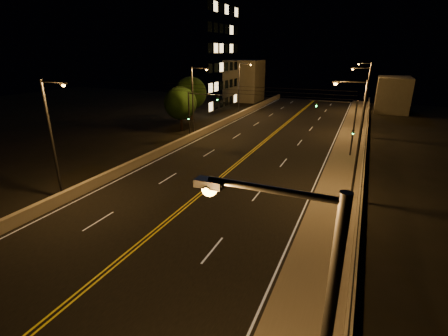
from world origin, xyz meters
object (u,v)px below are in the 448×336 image
at_px(tree_1, 191,93).
at_px(building_tower, 169,39).
at_px(streetlight_2, 364,98).
at_px(streetlight_4, 53,133).
at_px(streetlight_5, 194,97).
at_px(traffic_signal_left, 195,111).
at_px(streetlight_1, 356,135).
at_px(streetlight_3, 367,85).
at_px(traffic_signal_right, 345,122).
at_px(streetlight_6, 240,86).
at_px(tree_0, 180,103).

bearing_deg(tree_1, building_tower, 136.57).
relative_size(streetlight_2, streetlight_4, 1.00).
bearing_deg(streetlight_5, streetlight_2, 22.84).
distance_m(streetlight_4, traffic_signal_left, 21.00).
height_order(streetlight_4, traffic_signal_left, streetlight_4).
relative_size(streetlight_1, tree_1, 1.28).
height_order(streetlight_2, streetlight_4, same).
bearing_deg(streetlight_3, streetlight_2, -90.00).
bearing_deg(streetlight_4, streetlight_3, 67.57).
height_order(traffic_signal_right, tree_1, tree_1).
bearing_deg(streetlight_1, streetlight_3, 90.00).
bearing_deg(building_tower, streetlight_6, -5.08).
bearing_deg(building_tower, traffic_signal_right, -30.46).
height_order(streetlight_5, traffic_signal_right, streetlight_5).
xyz_separation_m(streetlight_2, traffic_signal_right, (-1.50, -10.90, -1.44)).
relative_size(streetlight_4, building_tower, 0.33).
height_order(traffic_signal_left, tree_0, tree_0).
distance_m(streetlight_1, streetlight_3, 43.00).
bearing_deg(streetlight_1, streetlight_5, 147.26).
distance_m(streetlight_3, tree_0, 36.89).
height_order(streetlight_5, tree_1, streetlight_5).
bearing_deg(streetlight_3, building_tower, -165.09).
xyz_separation_m(streetlight_1, streetlight_4, (-21.46, -8.98, 0.00)).
relative_size(building_tower, tree_0, 4.30).
bearing_deg(streetlight_2, streetlight_1, -90.00).
height_order(streetlight_3, tree_0, streetlight_3).
bearing_deg(streetlight_6, traffic_signal_right, -44.60).
bearing_deg(tree_1, streetlight_3, 34.71).
bearing_deg(tree_1, traffic_signal_left, -58.49).
height_order(streetlight_5, streetlight_6, same).
xyz_separation_m(streetlight_5, building_tower, (-15.92, 19.24, 8.23)).
xyz_separation_m(streetlight_3, traffic_signal_left, (-20.36, -31.06, -1.44)).
bearing_deg(traffic_signal_right, building_tower, 149.54).
bearing_deg(streetlight_1, tree_0, 147.53).
bearing_deg(streetlight_2, building_tower, 164.73).
xyz_separation_m(traffic_signal_right, tree_0, (-23.51, 3.98, 0.15)).
relative_size(streetlight_4, tree_0, 1.43).
xyz_separation_m(streetlight_3, streetlight_4, (-21.46, -51.98, 0.00)).
xyz_separation_m(streetlight_4, traffic_signal_left, (1.10, 20.92, -1.44)).
height_order(traffic_signal_right, tree_0, tree_0).
height_order(streetlight_3, streetlight_5, same).
xyz_separation_m(streetlight_6, tree_0, (-3.55, -15.71, -1.29)).
xyz_separation_m(streetlight_2, tree_0, (-25.01, -6.92, -1.29)).
relative_size(streetlight_3, traffic_signal_left, 1.48).
relative_size(streetlight_1, streetlight_3, 1.00).
height_order(streetlight_2, tree_1, streetlight_2).
bearing_deg(traffic_signal_left, tree_1, 121.51).
bearing_deg(streetlight_6, streetlight_5, -90.00).
height_order(tree_0, tree_1, tree_1).
height_order(streetlight_4, building_tower, building_tower).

